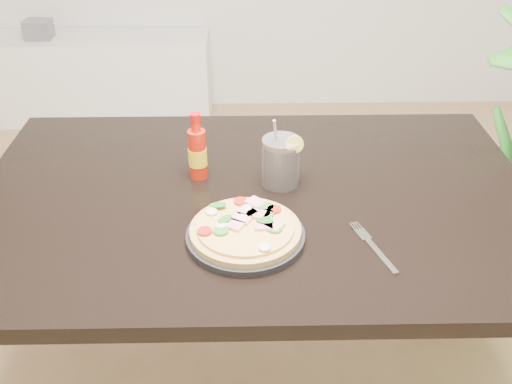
{
  "coord_description": "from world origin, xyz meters",
  "views": [
    {
      "loc": [
        0.12,
        -1.17,
        1.52
      ],
      "look_at": [
        0.14,
        -0.1,
        0.83
      ],
      "focal_mm": 40.0,
      "sensor_mm": 36.0,
      "label": 1
    }
  ],
  "objects_px": {
    "dining_table": "(255,220)",
    "media_console": "(92,78)",
    "hot_sauce_bottle": "(197,153)",
    "plate": "(245,236)",
    "cola_cup": "(281,163)",
    "fork": "(372,245)",
    "pizza": "(246,228)"
  },
  "relations": [
    {
      "from": "dining_table",
      "to": "media_console",
      "type": "relative_size",
      "value": 1.0
    },
    {
      "from": "dining_table",
      "to": "hot_sauce_bottle",
      "type": "height_order",
      "value": "hot_sauce_bottle"
    },
    {
      "from": "dining_table",
      "to": "hot_sauce_bottle",
      "type": "relative_size",
      "value": 7.79
    },
    {
      "from": "plate",
      "to": "cola_cup",
      "type": "height_order",
      "value": "cola_cup"
    },
    {
      "from": "hot_sauce_bottle",
      "to": "media_console",
      "type": "distance_m",
      "value": 2.2
    },
    {
      "from": "plate",
      "to": "hot_sauce_bottle",
      "type": "xyz_separation_m",
      "value": [
        -0.12,
        0.27,
        0.06
      ]
    },
    {
      "from": "hot_sauce_bottle",
      "to": "fork",
      "type": "bearing_deg",
      "value": -37.2
    },
    {
      "from": "dining_table",
      "to": "cola_cup",
      "type": "bearing_deg",
      "value": 35.15
    },
    {
      "from": "fork",
      "to": "plate",
      "type": "bearing_deg",
      "value": 154.9
    },
    {
      "from": "fork",
      "to": "media_console",
      "type": "relative_size",
      "value": 0.13
    },
    {
      "from": "dining_table",
      "to": "fork",
      "type": "xyz_separation_m",
      "value": [
        0.25,
        -0.22,
        0.09
      ]
    },
    {
      "from": "dining_table",
      "to": "fork",
      "type": "bearing_deg",
      "value": -41.16
    },
    {
      "from": "hot_sauce_bottle",
      "to": "cola_cup",
      "type": "relative_size",
      "value": 0.97
    },
    {
      "from": "dining_table",
      "to": "pizza",
      "type": "xyz_separation_m",
      "value": [
        -0.02,
        -0.18,
        0.11
      ]
    },
    {
      "from": "fork",
      "to": "media_console",
      "type": "xyz_separation_m",
      "value": [
        -1.19,
        2.27,
        -0.5
      ]
    },
    {
      "from": "hot_sauce_bottle",
      "to": "media_console",
      "type": "xyz_separation_m",
      "value": [
        -0.79,
        1.97,
        -0.57
      ]
    },
    {
      "from": "dining_table",
      "to": "pizza",
      "type": "relative_size",
      "value": 5.71
    },
    {
      "from": "pizza",
      "to": "hot_sauce_bottle",
      "type": "bearing_deg",
      "value": 114.55
    },
    {
      "from": "dining_table",
      "to": "cola_cup",
      "type": "relative_size",
      "value": 7.56
    },
    {
      "from": "pizza",
      "to": "cola_cup",
      "type": "relative_size",
      "value": 1.32
    },
    {
      "from": "dining_table",
      "to": "pizza",
      "type": "distance_m",
      "value": 0.22
    },
    {
      "from": "plate",
      "to": "pizza",
      "type": "relative_size",
      "value": 1.07
    },
    {
      "from": "media_console",
      "to": "dining_table",
      "type": "bearing_deg",
      "value": -65.43
    },
    {
      "from": "cola_cup",
      "to": "media_console",
      "type": "height_order",
      "value": "cola_cup"
    },
    {
      "from": "media_console",
      "to": "pizza",
      "type": "bearing_deg",
      "value": -67.76
    },
    {
      "from": "cola_cup",
      "to": "plate",
      "type": "bearing_deg",
      "value": -111.12
    },
    {
      "from": "hot_sauce_bottle",
      "to": "plate",
      "type": "bearing_deg",
      "value": -65.81
    },
    {
      "from": "pizza",
      "to": "cola_cup",
      "type": "distance_m",
      "value": 0.25
    },
    {
      "from": "hot_sauce_bottle",
      "to": "cola_cup",
      "type": "xyz_separation_m",
      "value": [
        0.21,
        -0.04,
        -0.01
      ]
    },
    {
      "from": "plate",
      "to": "pizza",
      "type": "bearing_deg",
      "value": 77.09
    },
    {
      "from": "plate",
      "to": "media_console",
      "type": "bearing_deg",
      "value": 112.2
    },
    {
      "from": "hot_sauce_bottle",
      "to": "cola_cup",
      "type": "bearing_deg",
      "value": -9.47
    }
  ]
}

